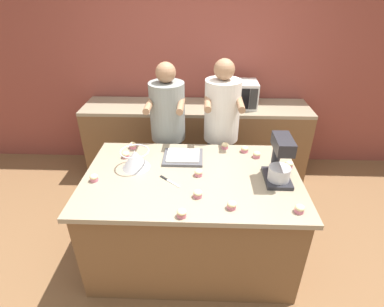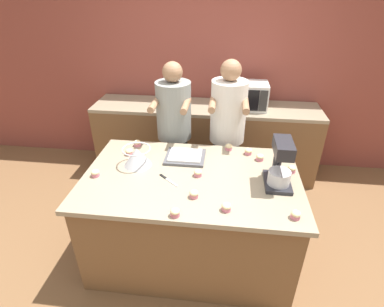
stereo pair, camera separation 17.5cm
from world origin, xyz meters
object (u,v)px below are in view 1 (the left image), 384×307
at_px(cupcake_7, 289,165).
at_px(person_right, 221,136).
at_px(knife, 168,181).
at_px(cupcake_9, 126,155).
at_px(person_left, 168,137).
at_px(microwave_oven, 238,94).
at_px(cupcake_8, 94,178).
at_px(cupcake_11, 133,145).
at_px(cupcake_4, 245,149).
at_px(cupcake_6, 232,205).
at_px(cupcake_10, 225,146).
at_px(stand_mixer, 280,162).
at_px(cupcake_0, 198,194).
at_px(mixing_bowl, 135,159).
at_px(baking_tray, 183,157).
at_px(cupcake_5, 300,209).
at_px(cupcake_1, 257,154).
at_px(cupcake_3, 199,173).
at_px(cupcake_2, 182,213).

bearing_deg(cupcake_7, person_right, 131.27).
xyz_separation_m(knife, cupcake_9, (-0.42, 0.35, 0.03)).
xyz_separation_m(person_left, microwave_oven, (0.78, 0.69, 0.24)).
height_order(cupcake_8, cupcake_11, same).
xyz_separation_m(person_left, cupcake_4, (0.75, -0.37, 0.07)).
bearing_deg(knife, microwave_oven, 65.96).
xyz_separation_m(cupcake_6, cupcake_8, (-1.07, 0.30, 0.00)).
relative_size(cupcake_9, cupcake_10, 1.00).
bearing_deg(stand_mixer, cupcake_0, -158.74).
bearing_deg(cupcake_11, cupcake_10, 1.85).
distance_m(mixing_bowl, baking_tray, 0.43).
bearing_deg(cupcake_11, microwave_oven, 43.16).
relative_size(cupcake_8, cupcake_9, 1.00).
relative_size(cupcake_5, cupcake_8, 1.00).
xyz_separation_m(person_right, baking_tray, (-0.36, -0.51, 0.04)).
relative_size(knife, cupcake_1, 2.61).
distance_m(person_right, cupcake_9, 1.02).
bearing_deg(cupcake_7, cupcake_8, -170.98).
bearing_deg(cupcake_10, cupcake_8, -151.76).
distance_m(baking_tray, cupcake_8, 0.78).
bearing_deg(cupcake_10, cupcake_1, -30.00).
height_order(knife, cupcake_6, cupcake_6).
xyz_separation_m(stand_mixer, knife, (-0.87, -0.05, -0.17)).
bearing_deg(cupcake_6, cupcake_4, 77.18).
relative_size(cupcake_0, cupcake_10, 1.00).
xyz_separation_m(cupcake_0, cupcake_3, (0.00, 0.28, 0.00)).
distance_m(person_left, baking_tray, 0.54).
relative_size(knife, cupcake_7, 2.61).
height_order(stand_mixer, cupcake_8, stand_mixer).
bearing_deg(person_right, cupcake_10, -85.63).
xyz_separation_m(cupcake_7, cupcake_8, (-1.60, -0.25, 0.00)).
bearing_deg(cupcake_1, cupcake_8, -162.83).
relative_size(cupcake_5, cupcake_10, 1.00).
height_order(baking_tray, cupcake_4, cupcake_4).
bearing_deg(cupcake_11, cupcake_2, -60.63).
distance_m(cupcake_4, cupcake_10, 0.19).
xyz_separation_m(baking_tray, cupcake_9, (-0.52, -0.00, 0.01)).
distance_m(microwave_oven, cupcake_5, 1.92).
relative_size(stand_mixer, cupcake_11, 5.66).
bearing_deg(cupcake_5, cupcake_7, 83.27).
height_order(cupcake_0, cupcake_2, same).
height_order(knife, cupcake_9, cupcake_9).
height_order(person_left, person_right, person_right).
bearing_deg(cupcake_9, person_right, 29.87).
xyz_separation_m(person_left, cupcake_9, (-0.33, -0.51, 0.07)).
height_order(baking_tray, cupcake_3, cupcake_3).
bearing_deg(cupcake_7, microwave_oven, 103.55).
height_order(baking_tray, cupcake_6, cupcake_6).
height_order(person_left, cupcake_6, person_left).
height_order(cupcake_6, cupcake_9, same).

